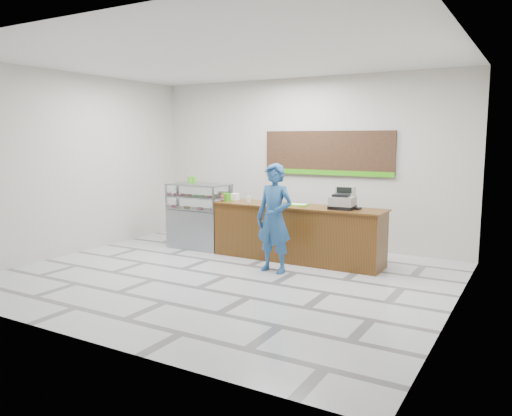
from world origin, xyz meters
The scene contains 16 objects.
floor centered at (0.00, 0.00, 0.00)m, with size 7.00×7.00×0.00m, color #BCBCC1.
back_wall centered at (0.00, 3.00, 1.75)m, with size 7.00×7.00×0.00m, color beige.
ceiling centered at (0.00, 0.00, 3.50)m, with size 7.00×7.00×0.00m, color silver.
sales_counter centered at (0.55, 1.55, 0.52)m, with size 3.26×0.76×1.03m.
display_case centered at (-1.67, 1.55, 0.68)m, with size 1.22×0.72×1.33m.
menu_board centered at (0.55, 2.96, 1.93)m, with size 2.80×0.06×0.90m.
cash_register centered at (1.43, 1.55, 1.17)m, with size 0.45×0.46×0.38m.
card_terminal centered at (1.69, 1.60, 1.05)m, with size 0.07×0.14×0.04m, color black.
serving_tray centered at (0.54, 1.59, 1.04)m, with size 0.42×0.33×0.02m.
napkin_box centered at (-0.89, 1.68, 1.09)m, with size 0.15×0.15×0.13m, color white.
straw_cup centered at (-0.46, 1.52, 1.08)m, with size 0.07×0.07×0.11m, color silver.
promo_box centered at (-0.95, 1.45, 1.11)m, with size 0.17×0.12×0.15m, color #3BA612.
donut_decal centered at (0.55, 1.50, 1.03)m, with size 0.15×0.15×0.00m, color #F4648B.
green_cup_left centered at (-1.98, 1.65, 1.39)m, with size 0.08×0.08×0.12m, color #3BA612.
green_cup_right centered at (-1.91, 1.71, 1.39)m, with size 0.08×0.08×0.13m, color #3BA612.
customer centered at (0.55, 0.65, 0.92)m, with size 0.67×0.44×1.84m, color #234F83.
Camera 1 is at (4.42, -6.66, 2.25)m, focal length 35.00 mm.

